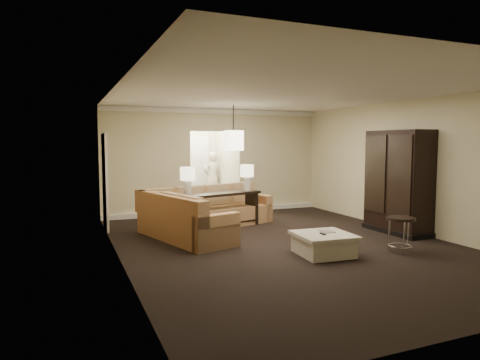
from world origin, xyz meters
name	(u,v)px	position (x,y,z in m)	size (l,w,h in m)	color
ground	(287,245)	(0.00, 0.00, 0.00)	(8.00, 8.00, 0.00)	black
wall_back	(216,161)	(0.00, 4.00, 1.40)	(6.00, 0.04, 2.80)	beige
wall_left	(119,175)	(-3.00, 0.00, 1.40)	(0.04, 8.00, 2.80)	beige
wall_right	(413,166)	(3.00, 0.00, 1.40)	(0.04, 8.00, 2.80)	beige
ceiling	(288,93)	(0.00, 0.00, 2.80)	(6.00, 8.00, 0.02)	white
crown_molding	(216,111)	(0.00, 3.95, 2.73)	(6.00, 0.10, 0.12)	white
baseboard	(216,211)	(0.00, 3.95, 0.06)	(6.00, 0.10, 0.12)	white
side_door	(105,182)	(-2.97, 2.80, 1.05)	(0.05, 0.90, 2.10)	white
foyer	(201,163)	(0.00, 5.34, 1.30)	(1.44, 2.02, 2.80)	beige
sectional_sofa	(204,214)	(-1.05, 1.78, 0.37)	(3.23, 3.12, 0.92)	brown
coffee_table	(324,244)	(0.23, -0.86, 0.19)	(0.98, 0.98, 0.38)	silver
console_table	(219,207)	(-0.63, 2.00, 0.47)	(2.09, 0.94, 0.79)	black
armoire	(398,184)	(2.69, 0.10, 1.03)	(0.64, 1.50, 2.16)	black
drink_table	(401,227)	(1.58, -1.20, 0.44)	(0.49, 0.49, 0.61)	black
table_lamp_left	(188,177)	(-1.39, 1.81, 1.19)	(0.31, 0.31, 0.60)	silver
table_lamp_right	(247,173)	(0.14, 2.19, 1.19)	(0.31, 0.31, 0.60)	silver
pendant_light	(233,140)	(0.00, 2.70, 1.95)	(0.38, 0.38, 1.09)	black
person	(212,175)	(0.45, 5.60, 0.90)	(0.65, 0.43, 1.79)	beige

